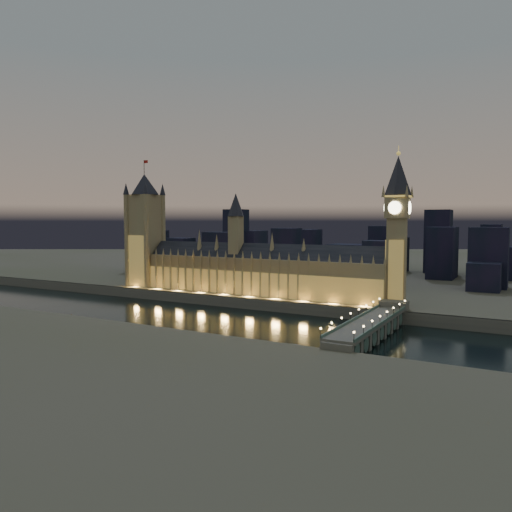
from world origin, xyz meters
The scene contains 9 objects.
ground_plane centered at (0.00, 0.00, 0.00)m, with size 2000.00×2000.00×0.00m, color black.
north_bank centered at (0.00, 520.00, 4.00)m, with size 2000.00×960.00×8.00m, color #454A2D.
embankment_wall centered at (0.00, 41.00, 4.00)m, with size 2000.00×2.50×8.00m, color #53544D.
palace_of_westminster centered at (2.08, 61.74, 26.37)m, with size 202.00×23.23×78.00m.
victoria_tower centered at (-110.00, 61.92, 61.81)m, with size 31.68×31.68×108.99m.
elizabeth_tower centered at (108.00, 61.92, 66.74)m, with size 18.00×18.00×105.47m.
westminster_bridge centered at (110.98, -3.46, 6.00)m, with size 16.78×113.00×15.90m.
river_boat centered at (78.66, -58.00, 1.56)m, with size 44.79×13.03×4.50m.
city_backdrop centered at (35.99, 245.32, 30.63)m, with size 488.37×215.63×71.85m.
Camera 1 is at (187.00, -271.80, 64.16)m, focal length 35.00 mm.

